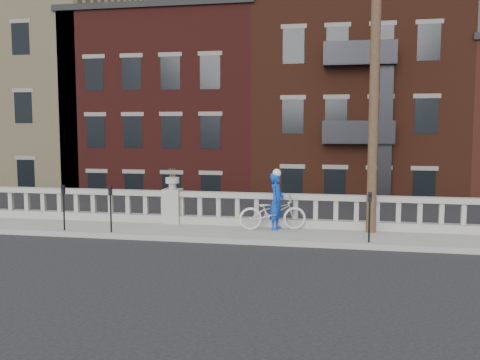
# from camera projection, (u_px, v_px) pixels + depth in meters

# --- Properties ---
(ground) EXTENTS (120.00, 120.00, 0.00)m
(ground) POSITION_uv_depth(u_px,v_px,m) (124.00, 257.00, 13.40)
(ground) COLOR black
(ground) RESTS_ON ground
(sidewalk) EXTENTS (32.00, 2.20, 0.15)m
(sidewalk) POSITION_uv_depth(u_px,v_px,m) (163.00, 231.00, 16.32)
(sidewalk) COLOR gray
(sidewalk) RESTS_ON ground
(balustrade) EXTENTS (28.00, 0.34, 1.03)m
(balustrade) POSITION_uv_depth(u_px,v_px,m) (173.00, 208.00, 17.19)
(balustrade) COLOR gray
(balustrade) RESTS_ON sidewalk
(planter_pedestal) EXTENTS (0.55, 0.55, 1.76)m
(planter_pedestal) POSITION_uv_depth(u_px,v_px,m) (173.00, 202.00, 17.17)
(planter_pedestal) COLOR gray
(planter_pedestal) RESTS_ON sidewalk
(lower_level) EXTENTS (80.00, 44.00, 20.80)m
(lower_level) POSITION_uv_depth(u_px,v_px,m) (270.00, 135.00, 35.54)
(lower_level) COLOR #605E59
(lower_level) RESTS_ON ground
(utility_pole) EXTENTS (1.60, 0.28, 10.00)m
(utility_pole) POSITION_uv_depth(u_px,v_px,m) (375.00, 56.00, 15.22)
(utility_pole) COLOR #422D1E
(utility_pole) RESTS_ON sidewalk
(parking_meter_c) EXTENTS (0.10, 0.09, 1.36)m
(parking_meter_c) POSITION_uv_depth(u_px,v_px,m) (64.00, 202.00, 15.93)
(parking_meter_c) COLOR black
(parking_meter_c) RESTS_ON sidewalk
(parking_meter_d) EXTENTS (0.10, 0.09, 1.36)m
(parking_meter_d) POSITION_uv_depth(u_px,v_px,m) (111.00, 204.00, 15.65)
(parking_meter_d) COLOR black
(parking_meter_d) RESTS_ON sidewalk
(parking_meter_e) EXTENTS (0.10, 0.09, 1.36)m
(parking_meter_e) POSITION_uv_depth(u_px,v_px,m) (370.00, 211.00, 14.25)
(parking_meter_e) COLOR black
(parking_meter_e) RESTS_ON sidewalk
(bicycle) EXTENTS (2.13, 1.21, 1.06)m
(bicycle) POSITION_uv_depth(u_px,v_px,m) (273.00, 212.00, 16.06)
(bicycle) COLOR silver
(bicycle) RESTS_ON sidewalk
(cyclist) EXTENTS (0.53, 0.70, 1.72)m
(cyclist) POSITION_uv_depth(u_px,v_px,m) (277.00, 201.00, 16.07)
(cyclist) COLOR #0C39B9
(cyclist) RESTS_ON sidewalk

